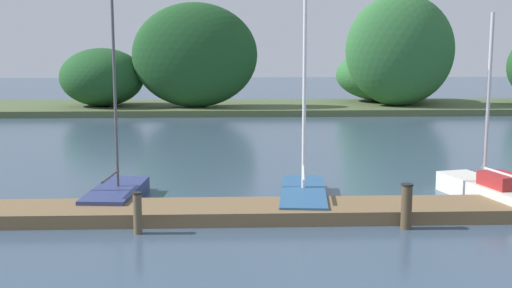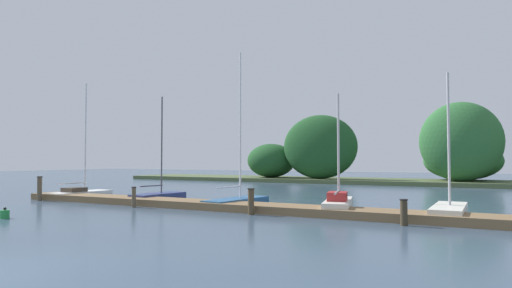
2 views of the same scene
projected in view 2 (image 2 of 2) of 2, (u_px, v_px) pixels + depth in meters
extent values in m
cube|color=brown|center=(262.00, 208.00, 19.65)|extent=(29.88, 1.80, 0.35)
cube|color=#4C5B38|center=(387.00, 181.00, 43.40)|extent=(59.43, 8.00, 0.40)
ellipsoid|color=#1E4C23|center=(271.00, 161.00, 48.66)|extent=(5.37, 4.98, 3.72)
ellipsoid|color=#2D6633|center=(460.00, 142.00, 39.25)|extent=(7.04, 4.28, 7.15)
ellipsoid|color=#2D6633|center=(462.00, 161.00, 42.01)|extent=(7.09, 5.93, 3.68)
ellipsoid|color=#1E4C23|center=(320.00, 147.00, 45.04)|extent=(7.88, 3.57, 6.56)
cube|color=white|center=(81.00, 195.00, 26.90)|extent=(1.33, 3.89, 0.40)
cube|color=white|center=(103.00, 193.00, 28.44)|extent=(0.73, 0.97, 0.34)
cube|color=#3D3328|center=(74.00, 190.00, 26.48)|extent=(0.99, 1.17, 0.26)
cylinder|color=silver|center=(85.00, 137.00, 27.29)|extent=(0.10, 0.10, 6.72)
cylinder|color=silver|center=(72.00, 183.00, 26.36)|extent=(0.09, 2.07, 0.08)
cube|color=navy|center=(158.00, 197.00, 24.65)|extent=(1.52, 3.40, 0.46)
cube|color=navy|center=(177.00, 196.00, 25.89)|extent=(0.75, 0.88, 0.39)
cylinder|color=#4C4C51|center=(162.00, 145.00, 24.96)|extent=(0.08, 0.08, 5.49)
cylinder|color=#4C4C51|center=(152.00, 186.00, 24.26)|extent=(0.22, 1.65, 0.07)
cube|color=#285684|center=(236.00, 202.00, 21.93)|extent=(1.67, 4.22, 0.41)
cube|color=#285684|center=(257.00, 200.00, 23.46)|extent=(0.79, 1.09, 0.35)
cylinder|color=silver|center=(240.00, 125.00, 22.33)|extent=(0.10, 0.10, 7.42)
cylinder|color=silver|center=(229.00, 187.00, 21.47)|extent=(0.29, 2.00, 0.08)
cube|color=silver|center=(338.00, 206.00, 19.36)|extent=(1.94, 4.11, 0.57)
cube|color=silver|center=(341.00, 203.00, 21.08)|extent=(0.79, 1.10, 0.49)
cube|color=maroon|center=(337.00, 196.00, 18.89)|extent=(1.05, 1.34, 0.37)
cylinder|color=#B7B7BC|center=(338.00, 146.00, 19.74)|extent=(0.11, 0.11, 4.76)
cylinder|color=#B7B7BC|center=(337.00, 192.00, 18.75)|extent=(0.56, 2.08, 0.09)
cube|color=silver|center=(449.00, 212.00, 17.27)|extent=(1.16, 3.90, 0.53)
cube|color=silver|center=(453.00, 209.00, 18.82)|extent=(0.63, 0.98, 0.45)
cylinder|color=#B7B7BC|center=(449.00, 138.00, 17.64)|extent=(0.10, 0.10, 5.34)
cylinder|color=brown|center=(40.00, 189.00, 25.12)|extent=(0.26, 0.26, 1.35)
cylinder|color=black|center=(40.00, 177.00, 25.15)|extent=(0.30, 0.30, 0.04)
cylinder|color=brown|center=(134.00, 197.00, 21.55)|extent=(0.20, 0.20, 0.97)
cylinder|color=black|center=(134.00, 187.00, 21.57)|extent=(0.24, 0.24, 0.04)
cylinder|color=#4C3D28|center=(251.00, 202.00, 18.63)|extent=(0.27, 0.27, 1.08)
cylinder|color=black|center=(251.00, 189.00, 18.65)|extent=(0.30, 0.30, 0.04)
cylinder|color=#3D3323|center=(404.00, 213.00, 15.54)|extent=(0.25, 0.25, 0.90)
cylinder|color=black|center=(404.00, 200.00, 15.56)|extent=(0.29, 0.29, 0.04)
cylinder|color=#23843D|center=(5.00, 214.00, 17.43)|extent=(0.34, 0.34, 0.33)
sphere|color=black|center=(5.00, 209.00, 17.44)|extent=(0.12, 0.12, 0.12)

